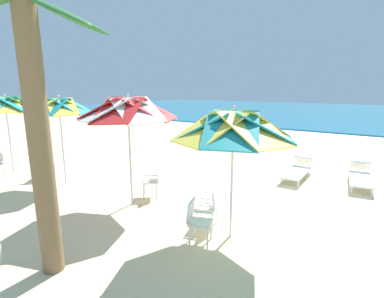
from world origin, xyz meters
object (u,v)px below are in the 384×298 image
(beach_umbrella_0, at_px, (233,127))
(beach_umbrella_2, at_px, (59,107))
(plastic_chair_0, at_px, (197,219))
(plastic_chair_1, at_px, (210,205))
(sun_lounger_1, at_px, (297,170))
(beach_umbrella_1, at_px, (128,110))
(palm_tree_1, at_px, (35,119))
(sun_lounger_0, at_px, (361,177))
(plastic_chair_2, at_px, (153,179))
(beach_umbrella_3, at_px, (5,105))
(plastic_chair_3, at_px, (47,163))

(beach_umbrella_0, xyz_separation_m, beach_umbrella_2, (-5.98, 0.26, 0.13))
(plastic_chair_0, distance_m, plastic_chair_1, 0.74)
(plastic_chair_1, xyz_separation_m, sun_lounger_1, (0.65, 4.67, -0.22))
(beach_umbrella_1, relative_size, palm_tree_1, 0.66)
(sun_lounger_0, bearing_deg, sun_lounger_1, -169.16)
(plastic_chair_1, height_order, sun_lounger_1, plastic_chair_1)
(beach_umbrella_1, bearing_deg, plastic_chair_2, 83.65)
(sun_lounger_0, bearing_deg, plastic_chair_2, -137.73)
(plastic_chair_1, xyz_separation_m, beach_umbrella_3, (-8.03, -0.22, 1.90))
(beach_umbrella_0, distance_m, palm_tree_1, 3.36)
(plastic_chair_1, xyz_separation_m, palm_tree_1, (-1.40, -2.86, 2.05))
(plastic_chair_1, bearing_deg, plastic_chair_2, 162.41)
(plastic_chair_2, height_order, beach_umbrella_3, beach_umbrella_3)
(beach_umbrella_0, bearing_deg, beach_umbrella_3, -179.58)
(beach_umbrella_0, distance_m, plastic_chair_1, 1.87)
(beach_umbrella_2, xyz_separation_m, plastic_chair_3, (-0.98, -0.01, -1.90))
(plastic_chair_2, relative_size, sun_lounger_0, 0.39)
(plastic_chair_3, bearing_deg, beach_umbrella_3, -169.31)
(plastic_chair_2, xyz_separation_m, beach_umbrella_2, (-3.15, -0.62, 1.90))
(sun_lounger_0, bearing_deg, beach_umbrella_3, -153.49)
(beach_umbrella_0, bearing_deg, plastic_chair_1, 164.60)
(plastic_chair_0, distance_m, plastic_chair_2, 2.80)
(plastic_chair_0, xyz_separation_m, plastic_chair_1, (-0.14, 0.73, 0.00))
(sun_lounger_0, xyz_separation_m, palm_tree_1, (-3.89, -7.89, 2.26))
(beach_umbrella_1, height_order, beach_umbrella_2, beach_umbrella_1)
(beach_umbrella_1, relative_size, beach_umbrella_3, 1.03)
(plastic_chair_2, bearing_deg, sun_lounger_0, 42.27)
(plastic_chair_0, xyz_separation_m, sun_lounger_0, (2.35, 5.76, -0.22))
(sun_lounger_0, bearing_deg, palm_tree_1, -116.27)
(beach_umbrella_3, bearing_deg, plastic_chair_1, 1.60)
(plastic_chair_3, distance_m, sun_lounger_1, 8.40)
(plastic_chair_0, height_order, plastic_chair_2, same)
(beach_umbrella_1, relative_size, plastic_chair_2, 3.29)
(plastic_chair_2, relative_size, plastic_chair_3, 1.00)
(palm_tree_1, bearing_deg, plastic_chair_1, 63.92)
(beach_umbrella_2, xyz_separation_m, palm_tree_1, (4.00, -2.96, 0.14))
(beach_umbrella_0, distance_m, plastic_chair_3, 7.19)
(sun_lounger_1, bearing_deg, sun_lounger_0, 10.84)
(plastic_chair_1, distance_m, palm_tree_1, 3.79)
(beach_umbrella_2, relative_size, beach_umbrella_3, 1.00)
(plastic_chair_1, relative_size, plastic_chair_2, 1.00)
(beach_umbrella_1, relative_size, beach_umbrella_2, 1.03)
(beach_umbrella_2, distance_m, sun_lounger_0, 9.54)
(plastic_chair_3, xyz_separation_m, sun_lounger_1, (7.03, 4.59, -0.22))
(beach_umbrella_0, height_order, plastic_chair_2, beach_umbrella_0)
(plastic_chair_2, distance_m, beach_umbrella_2, 3.73)
(plastic_chair_3, xyz_separation_m, palm_tree_1, (4.98, -2.95, 2.05))
(plastic_chair_1, relative_size, beach_umbrella_3, 0.31)
(plastic_chair_1, xyz_separation_m, plastic_chair_3, (-6.38, 0.09, 0.00))
(beach_umbrella_2, bearing_deg, beach_umbrella_1, -2.31)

